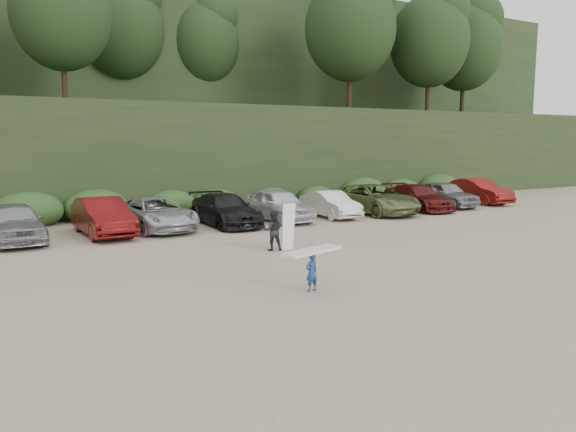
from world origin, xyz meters
TOP-DOWN VIEW (x-y plane):
  - ground at (0.00, 0.00)m, footprint 120.00×120.00m
  - hillside_backdrop at (-0.26, 35.93)m, footprint 90.00×41.50m
  - parked_cars at (1.36, 9.95)m, footprint 39.91×6.13m
  - child_surfer at (-0.23, -1.86)m, footprint 1.94×1.02m
  - adult_surfer at (1.59, 3.49)m, footprint 1.19×0.77m

SIDE VIEW (x-z plane):
  - ground at x=0.00m, z-range 0.00..0.00m
  - adult_surfer at x=1.59m, z-range -0.12..1.60m
  - parked_cars at x=1.36m, z-range -0.05..1.55m
  - child_surfer at x=-0.23m, z-range 0.20..1.33m
  - hillside_backdrop at x=-0.26m, z-range -2.78..25.22m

